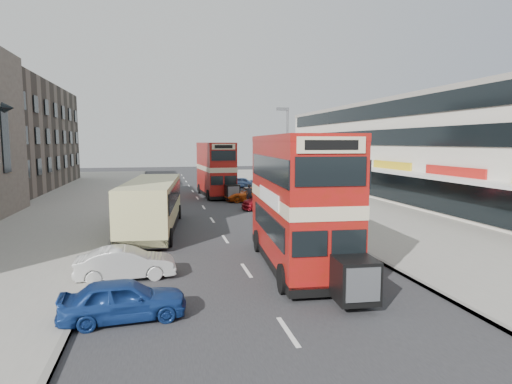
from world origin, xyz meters
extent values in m
plane|color=#28282B|center=(0.00, 0.00, 0.00)|extent=(160.00, 160.00, 0.00)
cube|color=#28282B|center=(0.00, 20.00, 0.01)|extent=(12.00, 90.00, 0.01)
cube|color=gray|center=(12.00, 20.00, 0.07)|extent=(12.00, 90.00, 0.15)
cube|color=gray|center=(-12.00, 20.00, 0.07)|extent=(12.00, 90.00, 0.15)
cube|color=gray|center=(-6.10, 20.00, 0.07)|extent=(0.20, 90.00, 0.16)
cube|color=gray|center=(6.10, 20.00, 0.07)|extent=(0.20, 90.00, 0.16)
cube|color=beige|center=(20.00, 22.00, 4.50)|extent=(8.00, 46.00, 9.00)
cube|color=black|center=(15.95, 22.00, 1.60)|extent=(0.10, 44.00, 2.40)
cube|color=gray|center=(20.00, 22.00, 9.10)|extent=(8.20, 46.20, 0.40)
cube|color=white|center=(15.10, 22.00, 3.00)|extent=(1.80, 44.00, 0.20)
cylinder|color=slate|center=(6.60, 18.00, 4.00)|extent=(0.16, 0.16, 8.00)
cube|color=slate|center=(6.20, 18.00, 8.00)|extent=(1.00, 0.20, 0.25)
cube|color=black|center=(2.30, 2.17, 0.38)|extent=(3.35, 8.82, 0.38)
cube|color=maroon|center=(2.30, 2.17, 1.68)|extent=(3.33, 8.82, 2.38)
cube|color=beige|center=(2.30, 2.17, 3.03)|extent=(3.37, 8.86, 0.49)
cube|color=maroon|center=(2.30, 2.17, 4.32)|extent=(3.33, 8.82, 2.27)
cube|color=maroon|center=(2.30, 2.17, 5.55)|extent=(3.35, 8.84, 0.27)
cube|color=black|center=(2.61, -2.84, 0.97)|extent=(1.39, 1.39, 1.41)
cube|color=black|center=(1.94, 27.25, 0.36)|extent=(3.04, 8.27, 0.36)
cube|color=maroon|center=(1.94, 27.25, 1.58)|extent=(3.02, 8.27, 2.24)
cube|color=beige|center=(1.94, 27.25, 2.85)|extent=(3.06, 8.31, 0.46)
cube|color=maroon|center=(1.94, 27.25, 4.07)|extent=(3.02, 8.27, 2.13)
cube|color=maroon|center=(1.94, 27.25, 5.21)|extent=(3.04, 8.29, 0.25)
cube|color=black|center=(2.85, 22.62, 0.91)|extent=(1.29, 1.29, 1.32)
cube|color=black|center=(-3.96, 11.16, 0.43)|extent=(3.80, 11.04, 0.43)
cube|color=#C5C17F|center=(-3.96, 11.16, 1.68)|extent=(3.78, 11.04, 2.81)
imported|color=navy|center=(-4.63, -2.09, 0.64)|extent=(3.85, 1.77, 1.28)
imported|color=beige|center=(-4.86, 2.00, 0.63)|extent=(3.88, 1.50, 1.26)
imported|color=maroon|center=(5.27, 17.75, 0.72)|extent=(5.01, 2.18, 1.43)
imported|color=#E45816|center=(4.48, 22.65, 0.64)|extent=(4.64, 2.24, 1.27)
imported|color=#638DC7|center=(5.51, 34.48, 0.63)|extent=(3.78, 1.72, 1.26)
imported|color=gray|center=(8.52, 13.63, 0.97)|extent=(0.65, 0.49, 1.64)
imported|color=gray|center=(7.88, 31.79, 1.07)|extent=(1.15, 0.67, 1.85)
imported|color=gray|center=(3.66, 18.80, 0.41)|extent=(0.65, 1.58, 0.81)
imported|color=black|center=(3.66, 18.80, 1.16)|extent=(0.62, 0.43, 1.62)
camera|label=1|loc=(-3.45, -15.16, 5.39)|focal=29.97mm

